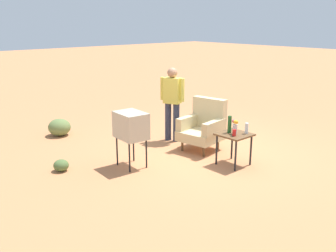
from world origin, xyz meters
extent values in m
plane|color=#C17A4C|center=(0.00, 0.00, 0.00)|extent=(60.00, 60.00, 0.00)
cylinder|color=brown|center=(-0.42, -0.36, 0.11)|extent=(0.05, 0.05, 0.22)
cylinder|color=brown|center=(0.11, -0.27, 0.11)|extent=(0.05, 0.05, 0.22)
cylinder|color=brown|center=(-0.50, 0.17, 0.11)|extent=(0.05, 0.05, 0.22)
cylinder|color=brown|center=(0.02, 0.26, 0.11)|extent=(0.05, 0.05, 0.22)
cube|color=#CCB784|center=(-0.20, -0.05, 0.32)|extent=(0.87, 0.87, 0.20)
cube|color=#CCB784|center=(-0.25, 0.27, 0.74)|extent=(0.78, 0.28, 0.64)
cube|color=#CCB784|center=(-0.51, -0.10, 0.55)|extent=(0.25, 0.70, 0.26)
cube|color=#CCB784|center=(0.12, 0.00, 0.55)|extent=(0.25, 0.70, 0.26)
cylinder|color=black|center=(0.57, -0.41, 0.29)|extent=(0.04, 0.04, 0.58)
cylinder|color=black|center=(1.02, -0.41, 0.29)|extent=(0.04, 0.04, 0.58)
cylinder|color=black|center=(0.57, 0.04, 0.29)|extent=(0.04, 0.04, 0.58)
cylinder|color=black|center=(1.02, 0.04, 0.29)|extent=(0.04, 0.04, 0.58)
cube|color=brown|center=(0.79, -0.19, 0.59)|extent=(0.56, 0.56, 0.03)
cylinder|color=black|center=(-0.17, -1.50, 0.28)|extent=(0.03, 0.03, 0.55)
cylinder|color=black|center=(-0.61, -1.47, 0.28)|extent=(0.03, 0.03, 0.55)
cylinder|color=black|center=(-0.20, -1.86, 0.28)|extent=(0.03, 0.03, 0.55)
cylinder|color=black|center=(-0.64, -1.83, 0.28)|extent=(0.03, 0.03, 0.55)
cube|color=#BCB299|center=(-0.40, -1.67, 0.79)|extent=(0.63, 0.49, 0.48)
cube|color=#383D3F|center=(-0.38, -1.44, 0.79)|extent=(0.42, 0.05, 0.34)
cylinder|color=#2D3347|center=(-1.18, -0.07, 0.43)|extent=(0.14, 0.14, 0.86)
cylinder|color=#2D3347|center=(-1.00, 0.01, 0.43)|extent=(0.14, 0.14, 0.86)
cube|color=#D6C64C|center=(-1.09, -0.03, 1.14)|extent=(0.42, 0.34, 0.56)
cylinder|color=#D6C64C|center=(-1.31, -0.13, 1.17)|extent=(0.09, 0.09, 0.50)
cylinder|color=#D6C64C|center=(-0.87, 0.06, 1.17)|extent=(0.09, 0.09, 0.50)
sphere|color=#A37556|center=(-1.09, -0.03, 1.53)|extent=(0.22, 0.22, 0.22)
cylinder|color=#1E5623|center=(0.68, -0.21, 0.77)|extent=(0.07, 0.07, 0.32)
cylinder|color=red|center=(0.88, -0.31, 0.67)|extent=(0.07, 0.07, 0.12)
cylinder|color=silver|center=(0.93, -0.02, 0.71)|extent=(0.06, 0.06, 0.20)
cylinder|color=silver|center=(0.80, -0.19, 0.70)|extent=(0.09, 0.09, 0.18)
sphere|color=yellow|center=(0.80, -0.19, 0.84)|extent=(0.07, 0.07, 0.07)
sphere|color=#E04C66|center=(0.76, -0.18, 0.84)|extent=(0.07, 0.07, 0.07)
sphere|color=orange|center=(0.84, -0.21, 0.84)|extent=(0.07, 0.07, 0.07)
ellipsoid|color=olive|center=(-1.99, 1.87, 0.15)|extent=(0.39, 0.39, 0.30)
ellipsoid|color=#516B38|center=(-1.07, -2.75, 0.11)|extent=(0.27, 0.27, 0.21)
ellipsoid|color=olive|center=(-3.13, -1.75, 0.20)|extent=(0.52, 0.52, 0.40)
camera|label=1|loc=(5.05, -5.61, 2.63)|focal=41.11mm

